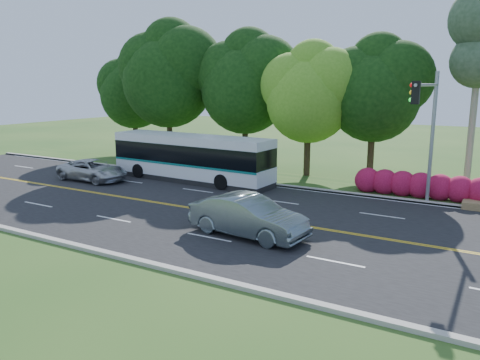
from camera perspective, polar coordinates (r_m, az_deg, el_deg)
The scene contains 12 objects.
ground at distance 22.48m, azimuth 2.25°, elevation -4.78°, with size 120.00×120.00×0.00m, color #254F1A.
road at distance 22.48m, azimuth 2.25°, elevation -4.76°, with size 60.00×14.00×0.02m, color black.
curb_north at distance 28.79m, azimuth 8.91°, elevation -1.11°, with size 60.00×0.30×0.15m, color #ADA89C.
curb_south at distance 16.81m, azimuth -9.40°, elevation -10.44°, with size 60.00×0.30×0.15m, color #ADA89C.
grass_verge at distance 30.49m, azimuth 10.17°, elevation -0.48°, with size 60.00×4.00×0.10m, color #254F1A.
lane_markings at distance 22.52m, azimuth 2.04°, elevation -4.69°, with size 57.60×13.82×0.00m.
tree_row at distance 34.73m, azimuth 4.20°, elevation 12.21°, with size 44.70×9.10×13.84m.
bougainvillea_hedge at distance 27.97m, azimuth 23.55°, elevation -0.97°, with size 9.50×2.25×1.50m.
traffic_signal at distance 24.81m, azimuth 21.94°, elevation 6.92°, with size 0.42×6.10×7.00m.
transit_bus at distance 31.12m, azimuth -6.00°, elevation 2.63°, with size 11.69×3.05×3.03m.
sedan at distance 19.74m, azimuth 0.99°, elevation -4.45°, with size 1.82×5.21×1.72m, color slate.
suv at distance 32.72m, azimuth -17.52°, elevation 1.16°, with size 2.31×5.01×1.39m, color #B9BCBD.
Camera 1 is at (10.02, -19.10, 6.34)m, focal length 35.00 mm.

